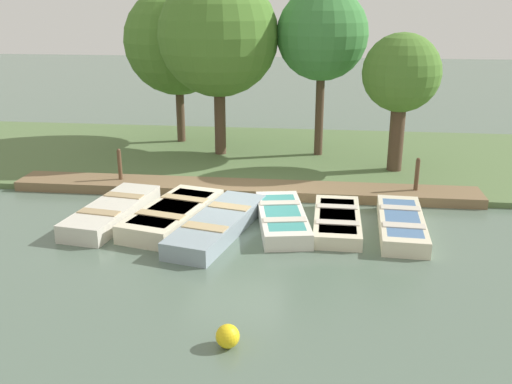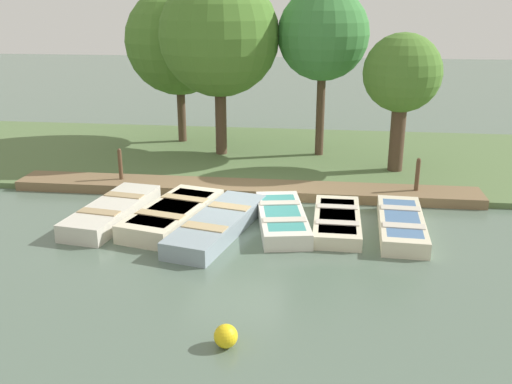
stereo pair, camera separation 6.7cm
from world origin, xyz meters
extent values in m
plane|color=#566B5B|center=(0.00, 0.00, 0.00)|extent=(80.00, 80.00, 0.00)
cube|color=#567042|center=(-5.00, 0.00, 0.08)|extent=(8.00, 24.00, 0.16)
cube|color=brown|center=(-1.41, 0.00, 0.13)|extent=(1.12, 12.54, 0.25)
cube|color=beige|center=(0.92, -2.81, 0.21)|extent=(3.28, 1.49, 0.41)
cube|color=#4C709E|center=(0.92, -2.81, 0.40)|extent=(2.68, 1.18, 0.03)
cube|color=tan|center=(1.51, -2.90, 0.42)|extent=(0.45, 0.99, 0.03)
cube|color=tan|center=(0.33, -2.73, 0.42)|extent=(0.45, 0.99, 0.03)
cube|color=beige|center=(0.94, -1.33, 0.21)|extent=(3.31, 1.94, 0.42)
cube|color=#994C33|center=(0.94, -1.33, 0.40)|extent=(2.70, 1.54, 0.03)
cube|color=tan|center=(1.51, -1.47, 0.43)|extent=(0.57, 1.18, 0.03)
cube|color=tan|center=(0.36, -1.19, 0.43)|extent=(0.57, 1.18, 0.03)
cube|color=#8C9EA8|center=(1.38, -0.18, 0.19)|extent=(3.69, 1.84, 0.39)
cube|color=teal|center=(1.38, -0.18, 0.37)|extent=(3.02, 1.47, 0.03)
cube|color=tan|center=(2.04, -0.34, 0.40)|extent=(0.57, 1.02, 0.03)
cube|color=tan|center=(0.73, -0.02, 0.40)|extent=(0.57, 1.02, 0.03)
cube|color=silver|center=(0.81, 1.22, 0.18)|extent=(3.05, 1.54, 0.36)
cube|color=teal|center=(0.81, 1.22, 0.34)|extent=(2.50, 1.22, 0.03)
cube|color=beige|center=(1.35, 1.32, 0.37)|extent=(0.46, 0.99, 0.03)
cube|color=beige|center=(0.26, 1.12, 0.37)|extent=(0.46, 0.99, 0.03)
cube|color=beige|center=(0.74, 2.49, 0.15)|extent=(2.73, 1.07, 0.31)
cube|color=teal|center=(0.74, 2.49, 0.30)|extent=(2.24, 0.84, 0.02)
cube|color=beige|center=(1.26, 2.49, 0.32)|extent=(0.28, 0.96, 0.03)
cube|color=beige|center=(0.22, 2.50, 0.32)|extent=(0.28, 0.96, 0.03)
cube|color=beige|center=(0.83, 3.93, 0.18)|extent=(2.99, 1.12, 0.36)
cube|color=#4C709E|center=(0.83, 3.93, 0.34)|extent=(2.45, 0.88, 0.03)
cube|color=beige|center=(1.39, 3.91, 0.37)|extent=(0.34, 0.91, 0.03)
cube|color=beige|center=(0.27, 3.96, 0.37)|extent=(0.34, 0.91, 0.03)
cylinder|color=brown|center=(-1.47, -3.45, 0.53)|extent=(0.11, 0.11, 1.06)
sphere|color=brown|center=(-1.47, -3.45, 1.08)|extent=(0.10, 0.10, 0.10)
cylinder|color=brown|center=(-1.47, 4.57, 0.53)|extent=(0.11, 0.11, 1.06)
sphere|color=brown|center=(-1.47, 4.57, 1.08)|extent=(0.10, 0.10, 0.10)
sphere|color=yellow|center=(5.77, 0.77, 0.18)|extent=(0.37, 0.37, 0.37)
cylinder|color=#4C3828|center=(-6.49, -2.95, 1.32)|extent=(0.29, 0.29, 2.65)
sphere|color=#4C7A2D|center=(-6.49, -2.95, 3.65)|extent=(3.63, 3.63, 3.63)
cylinder|color=#4C3828|center=(-4.94, -1.25, 1.45)|extent=(0.36, 0.36, 2.90)
sphere|color=#4C7A2D|center=(-4.94, -1.25, 3.93)|extent=(3.77, 3.77, 3.77)
cylinder|color=#4C3828|center=(-5.20, 1.96, 1.60)|extent=(0.27, 0.27, 3.20)
sphere|color=#3D7F3D|center=(-5.20, 1.96, 3.99)|extent=(2.84, 2.84, 2.84)
cylinder|color=#4C3828|center=(-3.65, 4.25, 1.21)|extent=(0.43, 0.43, 2.42)
sphere|color=#4C7A2D|center=(-3.65, 4.25, 3.03)|extent=(2.24, 2.24, 2.24)
camera|label=1|loc=(13.11, 2.07, 5.01)|focal=40.00mm
camera|label=2|loc=(13.10, 2.14, 5.01)|focal=40.00mm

